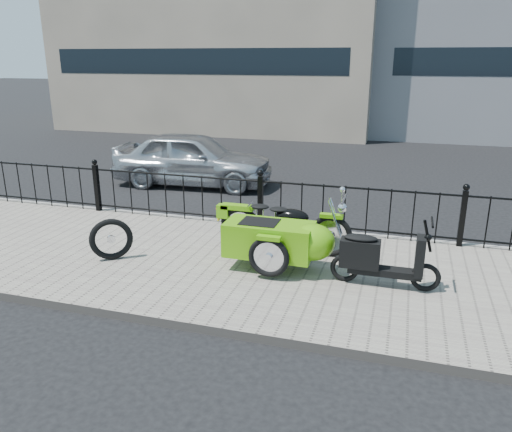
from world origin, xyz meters
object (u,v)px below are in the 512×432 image
(scooter, at_px, (377,259))
(spare_tire, at_px, (111,239))
(sedan_car, at_px, (193,159))
(motorcycle_sidecar, at_px, (283,237))

(scooter, relative_size, spare_tire, 2.23)
(sedan_car, bearing_deg, scooter, -139.27)
(motorcycle_sidecar, distance_m, scooter, 1.43)
(scooter, bearing_deg, sedan_car, 134.82)
(motorcycle_sidecar, height_order, sedan_car, sedan_car)
(motorcycle_sidecar, height_order, scooter, scooter)
(motorcycle_sidecar, relative_size, sedan_car, 0.56)
(scooter, height_order, sedan_car, sedan_car)
(motorcycle_sidecar, xyz_separation_m, spare_tire, (-2.63, -0.51, -0.14))
(scooter, xyz_separation_m, spare_tire, (-4.03, -0.26, -0.06))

